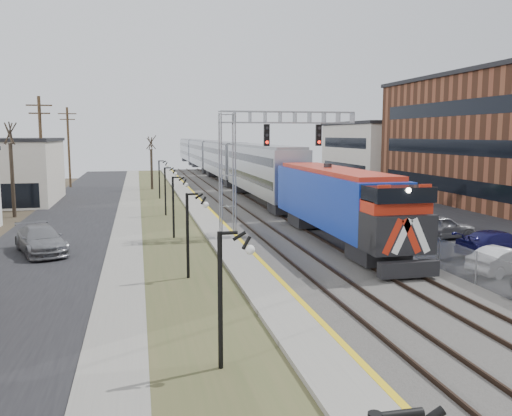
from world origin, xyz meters
name	(u,v)px	position (x,y,z in m)	size (l,w,h in m)	color
street_west	(65,225)	(-11.50, 35.00, 0.02)	(7.00, 120.00, 0.04)	black
sidewalk	(128,223)	(-7.00, 35.00, 0.04)	(2.00, 120.00, 0.08)	gray
grass_median	(168,221)	(-4.00, 35.00, 0.03)	(4.00, 120.00, 0.06)	#424B28
platform	(207,219)	(-1.00, 35.00, 0.12)	(2.00, 120.00, 0.24)	gray
ballast_bed	(269,217)	(4.00, 35.00, 0.10)	(8.00, 120.00, 0.20)	#595651
parking_lot	(407,213)	(16.00, 35.00, 0.02)	(16.00, 120.00, 0.04)	black
platform_edge	(218,217)	(-0.12, 35.00, 0.24)	(0.24, 120.00, 0.01)	gold
track_near	(244,216)	(2.00, 35.00, 0.28)	(1.58, 120.00, 0.15)	#2D2119
track_far	(287,214)	(5.50, 35.00, 0.28)	(1.58, 120.00, 0.15)	#2D2119
train	(220,160)	(5.50, 70.88, 2.94)	(3.00, 108.65, 5.33)	#1433A8
signal_gantry	(253,151)	(1.22, 27.99, 5.59)	(9.00, 1.07, 8.15)	gray
lampposts	(187,235)	(-4.00, 18.29, 2.00)	(0.14, 62.14, 4.00)	black
fence	(319,207)	(8.20, 35.00, 0.80)	(0.04, 120.00, 1.60)	gray
bare_trees	(55,184)	(-12.66, 38.91, 2.70)	(12.30, 42.30, 5.95)	#382D23
car_lot_b	(506,261)	(10.84, 15.53, 0.66)	(1.39, 3.99, 1.32)	silver
car_lot_d	(498,244)	(12.88, 18.85, 0.72)	(2.02, 4.96, 1.44)	navy
car_lot_e	(440,227)	(12.58, 24.14, 0.77)	(1.83, 4.54, 1.55)	slate
car_lot_f	(320,194)	(11.56, 44.61, 0.71)	(1.50, 4.30, 1.42)	#0B3812
car_street_b	(41,240)	(-11.57, 25.13, 0.76)	(2.13, 5.24, 1.52)	slate
car_lot_g	(317,193)	(11.56, 45.31, 0.75)	(1.77, 4.39, 1.50)	white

